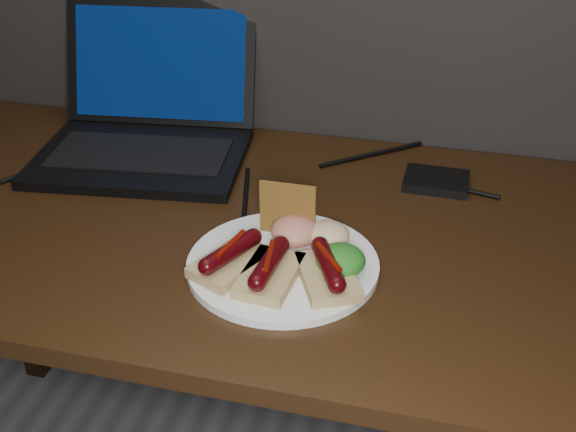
# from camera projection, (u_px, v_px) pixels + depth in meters

# --- Properties ---
(desk) EXTENTS (1.40, 0.70, 0.75)m
(desk) POSITION_uv_depth(u_px,v_px,m) (223.00, 263.00, 1.20)
(desk) COLOR black
(desk) RESTS_ON ground
(laptop) EXTENTS (0.42, 0.40, 0.25)m
(laptop) POSITION_uv_depth(u_px,v_px,m) (148.00, 123.00, 1.35)
(laptop) COLOR black
(laptop) RESTS_ON desk
(hard_drive) EXTENTS (0.11, 0.09, 0.02)m
(hard_drive) POSITION_uv_depth(u_px,v_px,m) (436.00, 181.00, 1.25)
(hard_drive) COLOR black
(hard_drive) RESTS_ON desk
(desk_cables) EXTENTS (0.88, 0.39, 0.01)m
(desk_cables) POSITION_uv_depth(u_px,v_px,m) (265.00, 175.00, 1.27)
(desk_cables) COLOR black
(desk_cables) RESTS_ON desk
(plate) EXTENTS (0.31, 0.31, 0.01)m
(plate) POSITION_uv_depth(u_px,v_px,m) (283.00, 265.00, 1.03)
(plate) COLOR white
(plate) RESTS_ON desk
(bread_sausage_left) EXTENTS (0.11, 0.13, 0.04)m
(bread_sausage_left) POSITION_uv_depth(u_px,v_px,m) (231.00, 258.00, 1.01)
(bread_sausage_left) COLOR tan
(bread_sausage_left) RESTS_ON plate
(bread_sausage_center) EXTENTS (0.08, 0.12, 0.04)m
(bread_sausage_center) POSITION_uv_depth(u_px,v_px,m) (269.00, 270.00, 0.98)
(bread_sausage_center) COLOR tan
(bread_sausage_center) RESTS_ON plate
(bread_sausage_right) EXTENTS (0.11, 0.13, 0.04)m
(bread_sausage_right) POSITION_uv_depth(u_px,v_px,m) (328.00, 271.00, 0.98)
(bread_sausage_right) COLOR tan
(bread_sausage_right) RESTS_ON plate
(crispbread) EXTENTS (0.08, 0.01, 0.08)m
(crispbread) POSITION_uv_depth(u_px,v_px,m) (288.00, 209.00, 1.07)
(crispbread) COLOR olive
(crispbread) RESTS_ON plate
(salad_greens) EXTENTS (0.07, 0.07, 0.04)m
(salad_greens) POSITION_uv_depth(u_px,v_px,m) (341.00, 260.00, 1.00)
(salad_greens) COLOR #115815
(salad_greens) RESTS_ON plate
(salsa_mound) EXTENTS (0.07, 0.07, 0.04)m
(salsa_mound) POSITION_uv_depth(u_px,v_px,m) (295.00, 231.00, 1.06)
(salsa_mound) COLOR #A71012
(salsa_mound) RESTS_ON plate
(coleslaw_mound) EXTENTS (0.06, 0.06, 0.04)m
(coleslaw_mound) POSITION_uv_depth(u_px,v_px,m) (328.00, 235.00, 1.06)
(coleslaw_mound) COLOR beige
(coleslaw_mound) RESTS_ON plate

